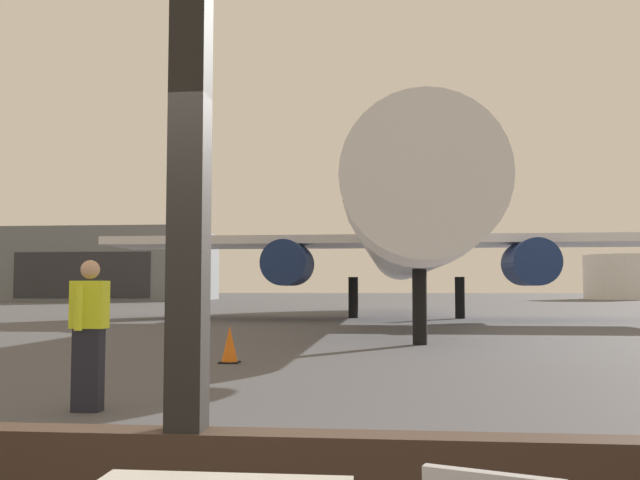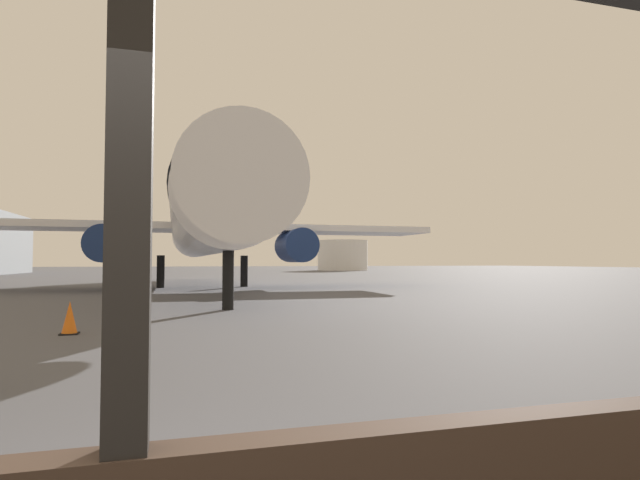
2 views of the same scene
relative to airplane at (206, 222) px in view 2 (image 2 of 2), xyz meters
name	(u,v)px [view 2 (image 2 of 2)]	position (x,y,z in m)	size (l,w,h in m)	color
ground_plane	(172,280)	(-1.84, 13.72, -3.70)	(220.00, 220.00, 0.00)	#4C4C51
window_frame	(128,327)	(-1.84, -26.28, -2.48)	(8.16, 0.24, 3.47)	#38281E
airplane	(206,222)	(0.00, 0.00, 0.00)	(26.40, 32.65, 10.57)	silver
traffic_cone	(70,318)	(-3.73, -17.07, -3.37)	(0.36, 0.36, 0.70)	orange
fuel_storage_tank	(343,255)	(25.32, 51.79, -1.21)	(8.30, 8.30, 4.99)	white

